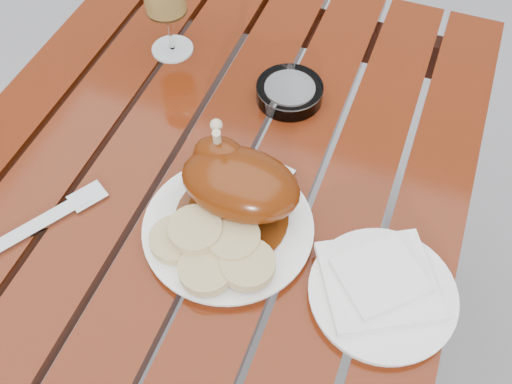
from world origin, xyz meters
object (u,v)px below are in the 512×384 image
dinner_plate (228,229)px  ashtray (289,92)px  wine_glass (167,9)px  side_plate (382,294)px  table (205,305)px

dinner_plate → ashtray: 0.29m
wine_glass → side_plate: bearing=-36.4°
table → ashtray: bearing=73.8°
dinner_plate → side_plate: same height
ashtray → side_plate: bearing=-52.7°
ashtray → dinner_plate: bearing=-89.0°
dinner_plate → wine_glass: (-0.25, 0.33, 0.08)m
table → side_plate: (0.31, -0.05, 0.38)m
dinner_plate → ashtray: (-0.00, 0.29, 0.01)m
table → wine_glass: 0.58m
table → dinner_plate: size_ratio=4.88×
dinner_plate → wine_glass: 0.42m
wine_glass → ashtray: (0.24, -0.04, -0.08)m
wine_glass → ashtray: 0.26m
table → dinner_plate: dinner_plate is taller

